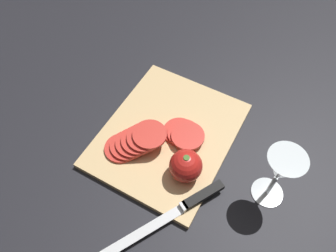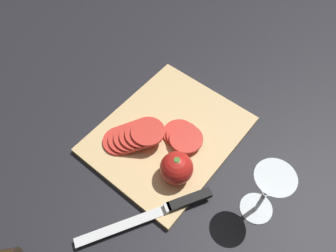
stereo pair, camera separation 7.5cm
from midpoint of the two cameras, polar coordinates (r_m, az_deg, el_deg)
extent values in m
plane|color=black|center=(0.79, 4.70, -2.88)|extent=(3.00, 3.00, 0.00)
cube|color=tan|center=(0.79, 2.74, -1.72)|extent=(0.35, 0.29, 0.01)
cylinder|color=silver|center=(0.74, 18.01, -13.69)|extent=(0.07, 0.07, 0.00)
cylinder|color=silver|center=(0.71, 18.78, -12.64)|extent=(0.01, 0.01, 0.07)
cone|color=silver|center=(0.65, 20.58, -10.14)|extent=(0.08, 0.08, 0.08)
cone|color=#DBCC84|center=(0.66, 20.04, -10.90)|extent=(0.03, 0.03, 0.04)
sphere|color=red|center=(0.70, 4.64, -7.55)|extent=(0.07, 0.07, 0.07)
cylinder|color=#47702D|center=(0.67, 4.83, -6.29)|extent=(0.01, 0.01, 0.01)
cube|color=silver|center=(0.69, -4.73, -17.18)|extent=(0.18, 0.11, 0.00)
cube|color=silver|center=(0.69, 3.13, -14.31)|extent=(0.02, 0.02, 0.01)
cube|color=black|center=(0.70, 6.88, -12.90)|extent=(0.09, 0.07, 0.01)
cylinder|color=red|center=(0.78, 4.75, -1.49)|extent=(0.08, 0.08, 0.01)
cylinder|color=red|center=(0.77, 5.45, -1.89)|extent=(0.08, 0.08, 0.01)
cylinder|color=red|center=(0.76, 6.17, -2.30)|extent=(0.08, 0.08, 0.01)
cylinder|color=red|center=(0.77, -5.70, -2.79)|extent=(0.08, 0.08, 0.01)
cylinder|color=red|center=(0.76, -4.72, -2.48)|extent=(0.08, 0.08, 0.01)
cylinder|color=red|center=(0.75, -3.72, -2.16)|extent=(0.08, 0.08, 0.01)
cylinder|color=red|center=(0.75, -2.70, -1.84)|extent=(0.08, 0.08, 0.01)
cylinder|color=red|center=(0.74, -1.67, -1.51)|extent=(0.08, 0.08, 0.01)
cylinder|color=red|center=(0.74, -0.62, -1.17)|extent=(0.08, 0.08, 0.01)
camera|label=1|loc=(0.04, -87.13, 4.24)|focal=35.00mm
camera|label=2|loc=(0.04, 92.87, -4.24)|focal=35.00mm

